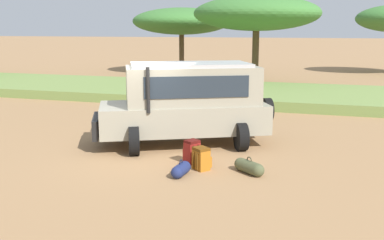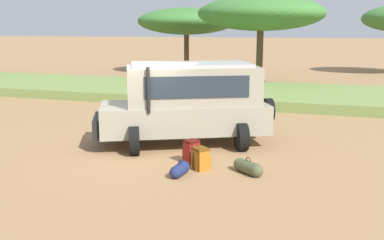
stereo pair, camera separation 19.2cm
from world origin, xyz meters
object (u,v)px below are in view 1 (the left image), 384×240
backpack_beside_front_wheel (202,159)px  acacia_tree_left_mid (182,21)px  safari_vehicle (187,102)px  duffel_bag_soft_canvas (249,167)px  duffel_bag_low_black_case (181,170)px  acacia_tree_centre_back (257,14)px  backpack_cluster_center (192,152)px

backpack_beside_front_wheel → acacia_tree_left_mid: (-8.42, 23.48, 3.68)m
safari_vehicle → backpack_beside_front_wheel: 2.74m
backpack_beside_front_wheel → duffel_bag_soft_canvas: bearing=2.3°
safari_vehicle → acacia_tree_left_mid: 22.58m
duffel_bag_low_black_case → duffel_bag_soft_canvas: bearing=23.3°
acacia_tree_left_mid → acacia_tree_centre_back: (6.98, -7.03, 0.31)m
backpack_cluster_center → acacia_tree_centre_back: (-1.05, 16.00, 3.97)m
duffel_bag_low_black_case → duffel_bag_soft_canvas: (1.51, 0.65, 0.01)m
backpack_beside_front_wheel → acacia_tree_left_mid: acacia_tree_left_mid is taller
backpack_beside_front_wheel → duffel_bag_low_black_case: backpack_beside_front_wheel is taller
duffel_bag_soft_canvas → acacia_tree_centre_back: acacia_tree_centre_back is taller
backpack_cluster_center → duffel_bag_low_black_case: (0.06, -1.04, -0.15)m
safari_vehicle → duffel_bag_soft_canvas: (2.29, -2.24, -1.14)m
backpack_beside_front_wheel → backpack_cluster_center: (-0.39, 0.44, 0.02)m
duffel_bag_soft_canvas → backpack_beside_front_wheel: bearing=-177.7°
acacia_tree_left_mid → acacia_tree_centre_back: acacia_tree_centre_back is taller
backpack_cluster_center → acacia_tree_left_mid: (-8.03, 23.04, 3.66)m
safari_vehicle → duffel_bag_soft_canvas: 3.39m
backpack_beside_front_wheel → duffel_bag_low_black_case: (-0.33, -0.60, -0.13)m
backpack_beside_front_wheel → duffel_bag_soft_canvas: backpack_beside_front_wheel is taller
safari_vehicle → duffel_bag_low_black_case: safari_vehicle is taller
duffel_bag_soft_canvas → acacia_tree_left_mid: bearing=112.3°
safari_vehicle → acacia_tree_left_mid: bearing=109.0°
backpack_beside_front_wheel → acacia_tree_left_mid: size_ratio=0.07×
backpack_cluster_center → duffel_bag_soft_canvas: bearing=-14.0°
acacia_tree_centre_back → backpack_beside_front_wheel: bearing=-85.0°
duffel_bag_soft_canvas → acacia_tree_centre_back: bearing=99.1°
acacia_tree_left_mid → backpack_cluster_center: bearing=-70.8°
acacia_tree_centre_back → safari_vehicle: bearing=-88.6°
backpack_beside_front_wheel → backpack_cluster_center: bearing=131.7°
backpack_cluster_center → acacia_tree_centre_back: bearing=93.8°
safari_vehicle → acacia_tree_centre_back: 14.47m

